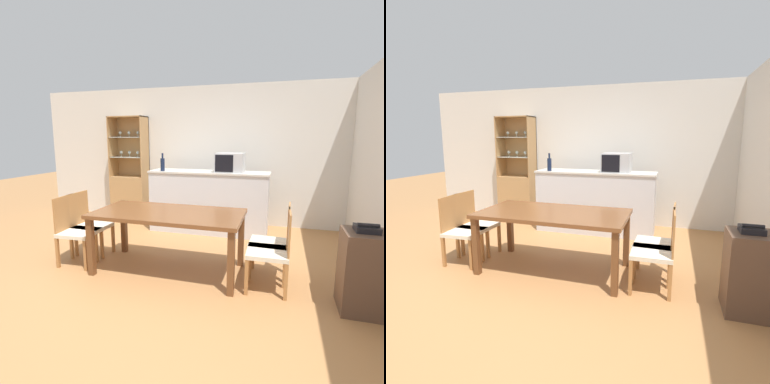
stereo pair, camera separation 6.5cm
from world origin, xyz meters
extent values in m
plane|color=#B27A47|center=(0.00, 0.00, 0.00)|extent=(18.00, 18.00, 0.00)
cube|color=silver|center=(0.00, 2.63, 1.27)|extent=(6.80, 0.06, 2.55)
cube|color=silver|center=(0.28, 1.94, 0.51)|extent=(1.99, 0.51, 1.02)
cube|color=beige|center=(0.28, 1.94, 1.04)|extent=(2.02, 0.54, 0.03)
cube|color=tan|center=(-1.46, 2.41, 0.42)|extent=(0.72, 0.37, 0.84)
cube|color=tan|center=(-1.46, 2.59, 1.43)|extent=(0.72, 0.02, 1.17)
cube|color=tan|center=(-1.81, 2.41, 1.43)|extent=(0.02, 0.37, 1.17)
cube|color=tan|center=(-1.12, 2.41, 1.43)|extent=(0.02, 0.37, 1.17)
cube|color=tan|center=(-1.46, 2.41, 2.00)|extent=(0.72, 0.37, 0.02)
cube|color=silver|center=(-1.46, 2.41, 1.23)|extent=(0.67, 0.33, 0.01)
cube|color=silver|center=(-1.46, 2.41, 1.62)|extent=(0.67, 0.33, 0.01)
cylinder|color=silver|center=(-1.65, 2.45, 1.24)|extent=(0.04, 0.04, 0.01)
cylinder|color=silver|center=(-1.65, 2.45, 1.27)|extent=(0.01, 0.01, 0.06)
sphere|color=silver|center=(-1.65, 2.45, 1.32)|extent=(0.06, 0.06, 0.06)
cylinder|color=silver|center=(-1.65, 2.44, 1.62)|extent=(0.04, 0.04, 0.01)
cylinder|color=silver|center=(-1.65, 2.44, 1.65)|extent=(0.01, 0.01, 0.06)
sphere|color=silver|center=(-1.65, 2.44, 1.71)|extent=(0.06, 0.06, 0.06)
cylinder|color=silver|center=(-1.46, 2.44, 1.24)|extent=(0.04, 0.04, 0.01)
cylinder|color=silver|center=(-1.46, 2.44, 1.27)|extent=(0.01, 0.01, 0.06)
sphere|color=silver|center=(-1.46, 2.44, 1.32)|extent=(0.06, 0.06, 0.06)
cylinder|color=silver|center=(-1.46, 2.45, 1.62)|extent=(0.04, 0.04, 0.01)
cylinder|color=silver|center=(-1.46, 2.45, 1.65)|extent=(0.01, 0.01, 0.06)
sphere|color=silver|center=(-1.46, 2.45, 1.71)|extent=(0.06, 0.06, 0.06)
cylinder|color=silver|center=(-1.27, 2.42, 1.24)|extent=(0.04, 0.04, 0.01)
cylinder|color=silver|center=(-1.27, 2.42, 1.27)|extent=(0.01, 0.01, 0.06)
sphere|color=silver|center=(-1.27, 2.42, 1.32)|extent=(0.06, 0.06, 0.06)
cylinder|color=silver|center=(-1.27, 2.46, 1.62)|extent=(0.04, 0.04, 0.01)
cylinder|color=silver|center=(-1.27, 2.46, 1.65)|extent=(0.01, 0.01, 0.06)
sphere|color=silver|center=(-1.27, 2.46, 1.71)|extent=(0.06, 0.06, 0.06)
cube|color=brown|center=(0.18, 0.31, 0.71)|extent=(1.77, 0.89, 0.04)
cube|color=brown|center=(-0.65, -0.08, 0.35)|extent=(0.07, 0.07, 0.69)
cube|color=brown|center=(1.00, -0.08, 0.35)|extent=(0.07, 0.07, 0.69)
cube|color=brown|center=(-0.65, 0.69, 0.35)|extent=(0.07, 0.07, 0.69)
cube|color=brown|center=(1.00, 0.69, 0.35)|extent=(0.07, 0.07, 0.69)
cube|color=beige|center=(1.35, 0.44, 0.41)|extent=(0.45, 0.45, 0.05)
cube|color=#A8703D|center=(1.55, 0.43, 0.65)|extent=(0.03, 0.39, 0.44)
cube|color=#A8703D|center=(1.15, 0.25, 0.19)|extent=(0.04, 0.04, 0.39)
cube|color=#A8703D|center=(1.16, 0.64, 0.19)|extent=(0.04, 0.04, 0.39)
cube|color=#A8703D|center=(1.53, 0.24, 0.19)|extent=(0.04, 0.04, 0.39)
cube|color=#A8703D|center=(1.55, 0.62, 0.19)|extent=(0.04, 0.04, 0.39)
cube|color=beige|center=(-0.99, 0.17, 0.41)|extent=(0.45, 0.45, 0.05)
cube|color=#A8703D|center=(-1.19, 0.16, 0.65)|extent=(0.04, 0.39, 0.44)
cube|color=#A8703D|center=(-0.81, 0.38, 0.19)|extent=(0.04, 0.04, 0.39)
cube|color=#A8703D|center=(-0.78, -0.01, 0.19)|extent=(0.04, 0.04, 0.39)
cube|color=#A8703D|center=(-1.19, 0.35, 0.19)|extent=(0.04, 0.04, 0.39)
cube|color=#A8703D|center=(-1.17, -0.03, 0.19)|extent=(0.04, 0.04, 0.39)
cube|color=beige|center=(-0.99, 0.44, 0.41)|extent=(0.44, 0.44, 0.05)
cube|color=#A8703D|center=(-1.19, 0.45, 0.65)|extent=(0.03, 0.39, 0.44)
cube|color=#A8703D|center=(-0.79, 0.63, 0.19)|extent=(0.04, 0.04, 0.39)
cube|color=#A8703D|center=(-0.80, 0.24, 0.19)|extent=(0.04, 0.04, 0.39)
cube|color=#A8703D|center=(-1.18, 0.64, 0.19)|extent=(0.04, 0.04, 0.39)
cube|color=#A8703D|center=(-1.19, 0.25, 0.19)|extent=(0.04, 0.04, 0.39)
cube|color=beige|center=(1.35, 0.17, 0.41)|extent=(0.43, 0.43, 0.05)
cube|color=#A8703D|center=(1.55, 0.17, 0.65)|extent=(0.02, 0.39, 0.44)
cube|color=#A8703D|center=(1.16, -0.03, 0.19)|extent=(0.04, 0.04, 0.39)
cube|color=#A8703D|center=(1.15, 0.36, 0.19)|extent=(0.04, 0.04, 0.39)
cube|color=#A8703D|center=(1.54, -0.02, 0.19)|extent=(0.04, 0.04, 0.39)
cube|color=#A8703D|center=(1.54, 0.37, 0.19)|extent=(0.04, 0.04, 0.39)
cube|color=#B7BABF|center=(0.63, 1.93, 1.21)|extent=(0.45, 0.38, 0.31)
cube|color=black|center=(0.57, 1.74, 1.21)|extent=(0.29, 0.01, 0.27)
cylinder|color=#141E38|center=(-0.49, 1.77, 1.16)|extent=(0.07, 0.07, 0.21)
cylinder|color=#141E38|center=(-0.49, 1.77, 1.31)|extent=(0.03, 0.03, 0.09)
cube|color=brown|center=(2.29, 0.00, 0.38)|extent=(0.53, 0.40, 0.77)
cube|color=brown|center=(2.29, 0.00, 0.42)|extent=(0.49, 0.36, 0.02)
cube|color=black|center=(2.21, 0.01, 0.79)|extent=(0.20, 0.18, 0.06)
cylinder|color=black|center=(2.21, -0.03, 0.84)|extent=(0.18, 0.03, 0.03)
camera|label=1|loc=(1.45, -2.93, 1.60)|focal=28.00mm
camera|label=2|loc=(1.51, -2.91, 1.60)|focal=28.00mm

